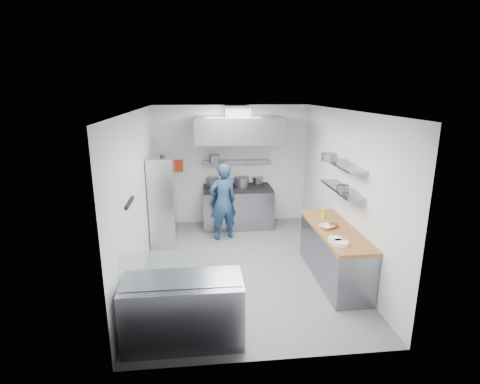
{
  "coord_description": "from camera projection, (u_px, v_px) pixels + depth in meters",
  "views": [
    {
      "loc": [
        -0.73,
        -6.23,
        3.13
      ],
      "look_at": [
        0.0,
        0.6,
        1.25
      ],
      "focal_mm": 28.0,
      "sensor_mm": 36.0,
      "label": 1
    }
  ],
  "objects": [
    {
      "name": "stock_pot_right",
      "position": [
        258.0,
        180.0,
        8.98
      ],
      "size": [
        0.25,
        0.25,
        0.16
      ],
      "primitive_type": "cylinder",
      "color": "slate",
      "rests_on": "cooktop"
    },
    {
      "name": "knife_strip",
      "position": [
        130.0,
        203.0,
        5.42
      ],
      "size": [
        0.04,
        0.55,
        0.05
      ],
      "primitive_type": "cube",
      "color": "black",
      "rests_on": "wall_left"
    },
    {
      "name": "rack_jar",
      "position": [
        163.0,
        159.0,
        7.41
      ],
      "size": [
        0.1,
        0.1,
        0.18
      ],
      "primitive_type": "cylinder",
      "color": "black",
      "rests_on": "wire_rack"
    },
    {
      "name": "wall_front",
      "position": [
        270.0,
        253.0,
        4.11
      ],
      "size": [
        3.6,
        2.8,
        0.02
      ],
      "primitive_type": "cube",
      "rotation": [
        -1.57,
        0.0,
        0.0
      ],
      "color": "white",
      "rests_on": "floor"
    },
    {
      "name": "display_glass",
      "position": [
        181.0,
        269.0,
        4.46
      ],
      "size": [
        1.47,
        0.19,
        0.42
      ],
      "primitive_type": "cube",
      "rotation": [
        -0.38,
        0.0,
        0.0
      ],
      "color": "silver",
      "rests_on": "display_case"
    },
    {
      "name": "wire_rack",
      "position": [
        163.0,
        200.0,
        7.75
      ],
      "size": [
        0.5,
        0.9,
        1.85
      ],
      "primitive_type": "cube",
      "color": "silver",
      "rests_on": "floor"
    },
    {
      "name": "ceiling",
      "position": [
        244.0,
        111.0,
        6.14
      ],
      "size": [
        5.0,
        5.0,
        0.0
      ],
      "primitive_type": "plane",
      "rotation": [
        3.14,
        0.0,
        0.0
      ],
      "color": "silver",
      "rests_on": "wall_back"
    },
    {
      "name": "display_case",
      "position": [
        184.0,
        311.0,
        4.75
      ],
      "size": [
        1.5,
        0.7,
        0.85
      ],
      "primitive_type": "cube",
      "color": "gray",
      "rests_on": "floor"
    },
    {
      "name": "plate_stack_a",
      "position": [
        335.0,
        240.0,
        5.69
      ],
      "size": [
        0.22,
        0.22,
        0.06
      ],
      "primitive_type": "cylinder",
      "color": "white",
      "rests_on": "prep_counter_top"
    },
    {
      "name": "wall_shelf_upper",
      "position": [
        343.0,
        165.0,
        6.25
      ],
      "size": [
        0.3,
        1.3,
        0.04
      ],
      "primitive_type": "cube",
      "color": "gray",
      "rests_on": "wall_right"
    },
    {
      "name": "squeeze_bottle",
      "position": [
        323.0,
        213.0,
        6.71
      ],
      "size": [
        0.06,
        0.06,
        0.18
      ],
      "primitive_type": "cylinder",
      "color": "yellow",
      "rests_on": "prep_counter_top"
    },
    {
      "name": "red_firebox",
      "position": [
        178.0,
        166.0,
        8.72
      ],
      "size": [
        0.22,
        0.1,
        0.26
      ],
      "primitive_type": "cube",
      "color": "#B72F0E",
      "rests_on": "wall_back"
    },
    {
      "name": "wall_left",
      "position": [
        138.0,
        196.0,
        6.32
      ],
      "size": [
        2.8,
        5.0,
        0.02
      ],
      "primitive_type": "cube",
      "rotation": [
        1.57,
        0.0,
        1.57
      ],
      "color": "white",
      "rests_on": "floor"
    },
    {
      "name": "stock_pot_mid",
      "position": [
        242.0,
        182.0,
        8.59
      ],
      "size": [
        0.35,
        0.35,
        0.24
      ],
      "primitive_type": "cylinder",
      "color": "slate",
      "rests_on": "cooktop"
    },
    {
      "name": "extractor_hood",
      "position": [
        238.0,
        129.0,
        8.13
      ],
      "size": [
        1.9,
        1.15,
        0.55
      ],
      "primitive_type": "cube",
      "color": "gray",
      "rests_on": "wall_back"
    },
    {
      "name": "wall_back",
      "position": [
        232.0,
        165.0,
        8.91
      ],
      "size": [
        3.6,
        2.8,
        0.02
      ],
      "primitive_type": "cube",
      "rotation": [
        1.57,
        0.0,
        0.0
      ],
      "color": "white",
      "rests_on": "floor"
    },
    {
      "name": "hood_duct",
      "position": [
        237.0,
        111.0,
        8.24
      ],
      "size": [
        0.55,
        0.55,
        0.24
      ],
      "primitive_type": "cube",
      "color": "slate",
      "rests_on": "extractor_hood"
    },
    {
      "name": "copper_pan",
      "position": [
        333.0,
        225.0,
        6.29
      ],
      "size": [
        0.16,
        0.16,
        0.06
      ],
      "primitive_type": "cylinder",
      "color": "#C35F37",
      "rests_on": "prep_counter_top"
    },
    {
      "name": "shelf_pot_d",
      "position": [
        329.0,
        157.0,
        6.43
      ],
      "size": [
        0.27,
        0.27,
        0.14
      ],
      "primitive_type": "cylinder",
      "color": "slate",
      "rests_on": "wall_shelf_upper"
    },
    {
      "name": "over_range_shelf",
      "position": [
        236.0,
        161.0,
        8.73
      ],
      "size": [
        1.6,
        0.3,
        0.04
      ],
      "primitive_type": "cube",
      "color": "gray",
      "rests_on": "wall_back"
    },
    {
      "name": "rack_bin_b",
      "position": [
        163.0,
        181.0,
        7.77
      ],
      "size": [
        0.15,
        0.19,
        0.17
      ],
      "primitive_type": "cube",
      "color": "yellow",
      "rests_on": "wire_rack"
    },
    {
      "name": "gas_range",
      "position": [
        237.0,
        208.0,
        8.78
      ],
      "size": [
        1.6,
        0.8,
        0.9
      ],
      "primitive_type": "cube",
      "color": "gray",
      "rests_on": "floor"
    },
    {
      "name": "rack_bin_a",
      "position": [
        162.0,
        210.0,
        7.52
      ],
      "size": [
        0.17,
        0.21,
        0.19
      ],
      "primitive_type": "cube",
      "color": "white",
      "rests_on": "wire_rack"
    },
    {
      "name": "chef",
      "position": [
        223.0,
        202.0,
        7.96
      ],
      "size": [
        0.7,
        0.57,
        1.67
      ],
      "primitive_type": "imported",
      "rotation": [
        0.0,
        0.0,
        3.46
      ],
      "color": "navy",
      "rests_on": "floor"
    },
    {
      "name": "mixing_bowl",
      "position": [
        326.0,
        227.0,
        6.23
      ],
      "size": [
        0.3,
        0.3,
        0.06
      ],
      "primitive_type": "imported",
      "rotation": [
        0.0,
        0.0,
        0.41
      ],
      "color": "white",
      "rests_on": "prep_counter_top"
    },
    {
      "name": "shelf_pot_c",
      "position": [
        343.0,
        188.0,
        6.16
      ],
      "size": [
        0.2,
        0.2,
        0.1
      ],
      "primitive_type": "cylinder",
      "color": "slate",
      "rests_on": "wall_shelf_lower"
    },
    {
      "name": "shelf_pot_a",
      "position": [
        214.0,
        159.0,
        8.42
      ],
      "size": [
        0.25,
        0.25,
        0.18
      ],
      "primitive_type": "cylinder",
      "color": "slate",
      "rests_on": "over_range_shelf"
    },
    {
      "name": "wall_right",
      "position": [
        343.0,
        190.0,
        6.69
      ],
      "size": [
        2.8,
        5.0,
        0.02
      ],
      "primitive_type": "cube",
      "rotation": [
        1.57,
        0.0,
        -1.57
      ],
      "color": "white",
      "rests_on": "floor"
    },
    {
      "name": "wall_shelf_lower",
      "position": [
        341.0,
        189.0,
        6.36
      ],
      "size": [
        0.3,
        1.3,
        0.04
      ],
      "primitive_type": "cube",
      "color": "gray",
      "rests_on": "wall_right"
    },
    {
      "name": "prep_counter_top",
      "position": [
        336.0,
        230.0,
        6.23
      ],
      "size": [
        0.65,
        2.04,
        0.06
      ],
      "primitive_type": "cube",
      "color": "brown",
      "rests_on": "prep_counter_base"
    },
    {
      "name": "floor",
      "position": [
        243.0,
        266.0,
        6.88
      ],
      "size": [
        5.0,
        5.0,
        0.0
      ],
      "primitive_type": "plane",
      "color": "slate",
      "rests_on": "ground"
    },
    {
      "name": "stock_pot_left",
      "position": [
        213.0,
        181.0,
        8.74
      ],
      "size": [
        0.29,
        0.29,
        0.2
      ],
      "primitive_type": "cylinder",
      "color": "slate",
      "rests_on": "cooktop"
    },
    {
      "name": "cooktop",
      "position": [
        237.0,
        188.0,
        8.66
      ],
      "size": [
        1.57,
        0.78,
        0.06
      ],
      "primitive_type": "cube",
      "color": "black",
      "rests_on": "gas_range"
    },
    {
      "name": "prep_counter_base",
      "position": [
        334.0,
        255.0,
        6.35
      ],
      "size": [
        0.62,
        2.0,
        0.84
      ],
      "primitive_type": "cube",
      "color": "gray",
      "rests_on": "floor"
    },
    {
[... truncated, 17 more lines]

